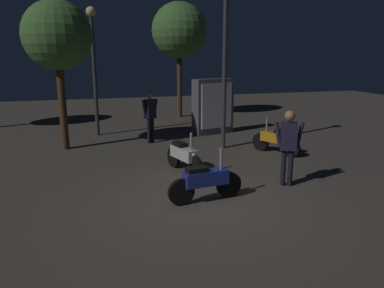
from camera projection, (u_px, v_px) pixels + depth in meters
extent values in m
plane|color=#4C443D|center=(200.00, 203.00, 7.77)|extent=(40.00, 40.00, 0.00)
cylinder|color=black|center=(181.00, 192.00, 7.62)|extent=(0.57, 0.17, 0.56)
cylinder|color=black|center=(229.00, 185.00, 8.06)|extent=(0.57, 0.17, 0.56)
cube|color=navy|center=(206.00, 178.00, 7.79)|extent=(0.98, 0.42, 0.30)
cube|color=black|center=(197.00, 170.00, 7.66)|extent=(0.47, 0.29, 0.10)
cylinder|color=gray|center=(221.00, 158.00, 7.84)|extent=(0.07, 0.07, 0.45)
sphere|color=#F2EABF|center=(225.00, 173.00, 7.95)|extent=(0.12, 0.12, 0.12)
cylinder|color=black|center=(291.00, 148.00, 11.26)|extent=(0.35, 0.54, 0.56)
cylinder|color=black|center=(261.00, 142.00, 12.02)|extent=(0.35, 0.54, 0.56)
cube|color=orange|center=(276.00, 137.00, 11.58)|extent=(0.72, 0.98, 0.30)
cube|color=black|center=(282.00, 132.00, 11.40)|extent=(0.42, 0.50, 0.10)
cylinder|color=gray|center=(267.00, 124.00, 11.74)|extent=(0.08, 0.08, 0.45)
sphere|color=#F2EABF|center=(264.00, 134.00, 11.88)|extent=(0.12, 0.12, 0.12)
cylinder|color=black|center=(174.00, 157.00, 10.24)|extent=(0.24, 0.57, 0.56)
cylinder|color=black|center=(195.00, 167.00, 9.33)|extent=(0.24, 0.57, 0.56)
cube|color=beige|center=(184.00, 153.00, 9.73)|extent=(0.54, 1.00, 0.30)
cube|color=black|center=(180.00, 144.00, 9.85)|extent=(0.35, 0.49, 0.10)
cylinder|color=gray|center=(191.00, 142.00, 9.35)|extent=(0.07, 0.07, 0.45)
sphere|color=#F2EABF|center=(193.00, 155.00, 9.34)|extent=(0.12, 0.12, 0.12)
cylinder|color=black|center=(290.00, 168.00, 8.74)|extent=(0.12, 0.12, 0.86)
cylinder|color=black|center=(283.00, 168.00, 8.76)|extent=(0.12, 0.12, 0.86)
cube|color=#261E38|center=(289.00, 136.00, 8.57)|extent=(0.43, 0.37, 0.64)
sphere|color=#9E7251|center=(290.00, 116.00, 8.46)|extent=(0.24, 0.24, 0.24)
cylinder|color=#261E38|center=(300.00, 135.00, 8.53)|extent=(0.21, 0.16, 0.58)
cylinder|color=#261E38|center=(278.00, 134.00, 8.60)|extent=(0.21, 0.16, 0.58)
cylinder|color=black|center=(152.00, 130.00, 13.07)|extent=(0.12, 0.12, 0.86)
cylinder|color=black|center=(149.00, 131.00, 12.96)|extent=(0.12, 0.12, 0.86)
cube|color=#261E38|center=(150.00, 109.00, 12.84)|extent=(0.43, 0.39, 0.64)
sphere|color=tan|center=(150.00, 95.00, 12.73)|extent=(0.24, 0.24, 0.24)
cylinder|color=#261E38|center=(155.00, 107.00, 13.00)|extent=(0.21, 0.17, 0.59)
cylinder|color=#261E38|center=(145.00, 109.00, 12.66)|extent=(0.21, 0.17, 0.59)
cylinder|color=#38383D|center=(224.00, 70.00, 11.81)|extent=(0.14, 0.14, 5.06)
cylinder|color=#38383D|center=(95.00, 78.00, 13.86)|extent=(0.14, 0.14, 4.33)
sphere|color=#F9E59E|center=(91.00, 12.00, 13.33)|extent=(0.36, 0.36, 0.36)
cylinder|color=#4C331E|center=(63.00, 106.00, 11.94)|extent=(0.24, 0.24, 2.83)
sphere|color=#477A38|center=(57.00, 35.00, 11.44)|extent=(2.11, 2.11, 2.11)
cylinder|color=#4C331E|center=(180.00, 84.00, 18.21)|extent=(0.24, 0.24, 3.20)
sphere|color=#477A38|center=(179.00, 30.00, 17.63)|extent=(2.58, 2.58, 2.58)
cube|color=#595960|center=(213.00, 106.00, 14.44)|extent=(1.67, 0.88, 2.10)
cube|color=white|center=(217.00, 106.00, 14.21)|extent=(1.31, 0.37, 1.68)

